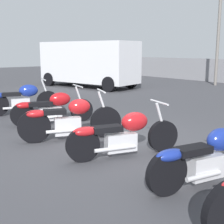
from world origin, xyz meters
TOP-DOWN VIEW (x-y plane):
  - ground_plane at (0.00, 0.00)m, footprint 60.00×60.00m
  - motorcycle_slot_0 at (-3.92, -0.34)m, footprint 0.94×2.04m
  - motorcycle_slot_1 at (-2.27, -0.24)m, footprint 0.81×2.11m
  - motorcycle_slot_2 at (-0.75, -0.66)m, footprint 0.98×2.07m
  - motorcycle_slot_3 at (0.75, -0.47)m, footprint 0.87×2.07m
  - motorcycle_slot_4 at (2.40, -0.34)m, footprint 0.71×2.07m
  - parked_van at (-8.53, 5.23)m, footprint 5.56×3.01m

SIDE VIEW (x-z plane):
  - ground_plane at x=0.00m, z-range 0.00..0.00m
  - motorcycle_slot_3 at x=0.75m, z-range -0.07..0.89m
  - motorcycle_slot_4 at x=2.40m, z-range -0.07..0.90m
  - motorcycle_slot_1 at x=-2.27m, z-range -0.06..0.91m
  - motorcycle_slot_2 at x=-0.75m, z-range -0.08..0.96m
  - motorcycle_slot_0 at x=-3.92m, z-range -0.05..0.98m
  - parked_van at x=-8.53m, z-range 0.12..2.42m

